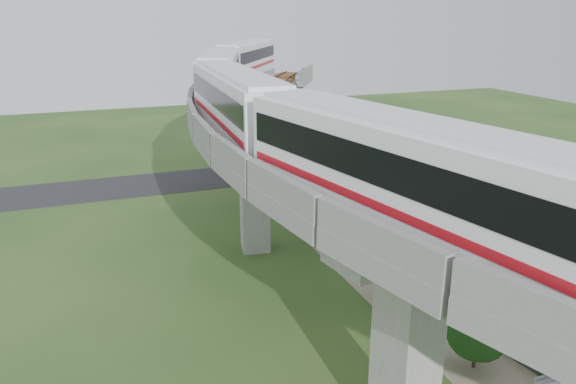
% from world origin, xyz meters
% --- Properties ---
extents(ground, '(160.00, 160.00, 0.00)m').
position_xyz_m(ground, '(0.00, 0.00, 0.00)').
color(ground, '#25471C').
rests_on(ground, ground).
extents(dirt_lot, '(18.00, 26.00, 0.04)m').
position_xyz_m(dirt_lot, '(14.00, -2.00, 0.02)').
color(dirt_lot, gray).
rests_on(dirt_lot, ground).
extents(asphalt_road, '(60.00, 8.00, 0.03)m').
position_xyz_m(asphalt_road, '(0.00, 30.00, 0.01)').
color(asphalt_road, '#232326').
rests_on(asphalt_road, ground).
extents(viaduct, '(19.58, 73.98, 11.40)m').
position_xyz_m(viaduct, '(3.84, 0.00, 9.05)').
color(viaduct, '#99968E').
rests_on(viaduct, ground).
extents(metro_train, '(16.08, 60.46, 3.64)m').
position_xyz_m(metro_train, '(1.16, 9.79, 12.31)').
color(metro_train, white).
rests_on(metro_train, ground).
extents(fence, '(3.87, 38.73, 1.50)m').
position_xyz_m(fence, '(9.75, 0.00, 0.75)').
color(fence, '#2D382D').
rests_on(fence, ground).
extents(tree_0, '(2.96, 2.96, 3.24)m').
position_xyz_m(tree_0, '(12.39, 22.68, 1.98)').
color(tree_0, '#382314').
rests_on(tree_0, ground).
extents(tree_1, '(2.44, 2.44, 3.09)m').
position_xyz_m(tree_1, '(8.50, 16.55, 2.05)').
color(tree_1, '#382314').
rests_on(tree_1, ground).
extents(tree_2, '(2.84, 2.84, 3.31)m').
position_xyz_m(tree_2, '(6.90, 9.00, 2.10)').
color(tree_2, '#382314').
rests_on(tree_2, ground).
extents(tree_3, '(2.54, 2.54, 2.89)m').
position_xyz_m(tree_3, '(6.65, -0.69, 1.81)').
color(tree_3, '#382314').
rests_on(tree_3, ground).
extents(tree_4, '(3.02, 3.02, 3.22)m').
position_xyz_m(tree_4, '(6.77, -7.73, 1.93)').
color(tree_4, '#382314').
rests_on(tree_4, ground).
extents(car_red, '(3.27, 2.47, 1.03)m').
position_xyz_m(car_red, '(15.71, -3.77, 0.56)').
color(car_red, '#A31E0F').
rests_on(car_red, dirt_lot).
extents(car_dark, '(4.87, 2.38, 1.36)m').
position_xyz_m(car_dark, '(14.08, 8.80, 0.72)').
color(car_dark, black).
rests_on(car_dark, dirt_lot).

